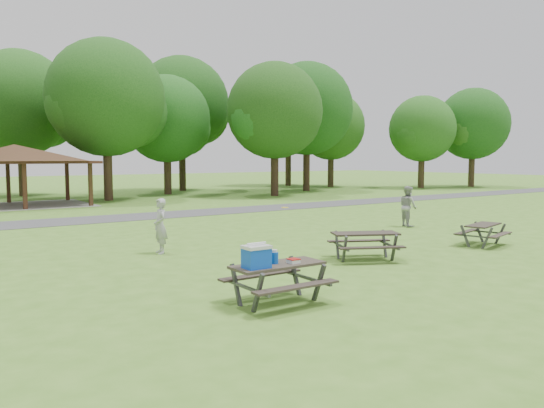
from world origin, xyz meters
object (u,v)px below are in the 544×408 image
(frisbee_thrower, at_px, (160,226))
(frisbee_catcher, at_px, (408,206))
(picnic_table_near, at_px, (271,267))
(picnic_table_middle, at_px, (365,239))

(frisbee_thrower, xyz_separation_m, frisbee_catcher, (11.29, -0.11, 0.02))
(picnic_table_near, relative_size, frisbee_catcher, 1.12)
(picnic_table_middle, bearing_deg, frisbee_catcher, 31.85)
(picnic_table_middle, xyz_separation_m, frisbee_thrower, (-4.43, 4.37, 0.25))
(picnic_table_middle, distance_m, frisbee_thrower, 6.22)
(frisbee_thrower, bearing_deg, frisbee_catcher, 95.17)
(picnic_table_near, xyz_separation_m, picnic_table_middle, (4.96, 2.30, -0.17))
(picnic_table_middle, relative_size, frisbee_thrower, 1.39)
(picnic_table_near, height_order, picnic_table_middle, picnic_table_near)
(picnic_table_near, xyz_separation_m, frisbee_catcher, (11.82, 6.56, 0.11))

